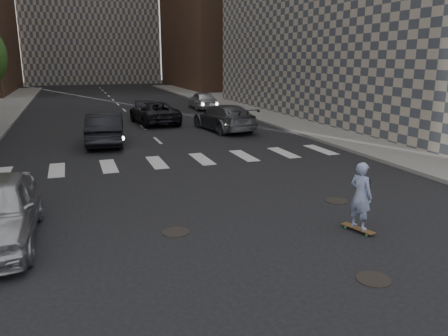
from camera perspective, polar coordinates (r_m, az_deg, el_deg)
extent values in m
plane|color=black|center=(10.86, 5.62, -9.34)|extent=(160.00, 160.00, 0.00)
cube|color=gray|center=(34.81, 13.61, 6.78)|extent=(13.00, 80.00, 0.15)
cube|color=black|center=(27.82, 14.75, 8.93)|extent=(0.30, 18.00, 4.00)
cylinder|color=black|center=(9.53, 18.94, -13.56)|extent=(0.70, 0.70, 0.02)
cylinder|color=black|center=(11.31, -6.33, -8.33)|extent=(0.70, 0.70, 0.02)
cylinder|color=black|center=(14.04, 14.50, -4.18)|extent=(0.70, 0.70, 0.02)
cube|color=brown|center=(11.79, 17.11, -7.53)|extent=(0.48, 0.95, 0.02)
cylinder|color=green|center=(11.58, 18.14, -8.33)|extent=(0.05, 0.07, 0.06)
cylinder|color=green|center=(11.70, 18.62, -8.12)|extent=(0.05, 0.07, 0.06)
cylinder|color=green|center=(11.93, 15.59, -7.45)|extent=(0.05, 0.07, 0.06)
cylinder|color=green|center=(12.06, 16.08, -7.26)|extent=(0.05, 0.07, 0.06)
imported|color=#8592C2|center=(11.51, 17.42, -3.46)|extent=(0.58, 0.72, 1.73)
cube|color=black|center=(11.62, 17.84, -2.23)|extent=(0.18, 0.30, 0.33)
imported|color=black|center=(23.24, -15.22, 5.00)|extent=(2.29, 5.11, 1.63)
imported|color=#595B61|center=(26.77, -0.01, 6.60)|extent=(2.88, 5.69, 1.58)
imported|color=black|center=(29.97, -9.12, 7.14)|extent=(2.91, 5.53, 1.48)
imported|color=silver|center=(38.16, -2.85, 8.84)|extent=(1.99, 4.62, 1.55)
imported|color=black|center=(33.62, -10.32, 7.68)|extent=(1.72, 4.02, 1.29)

